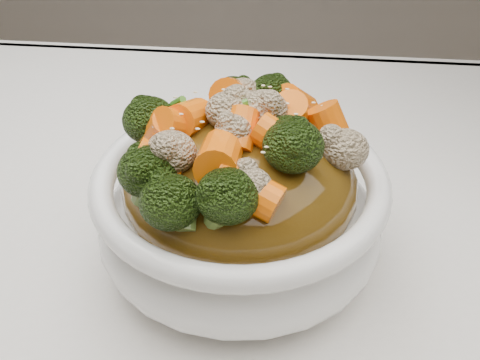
# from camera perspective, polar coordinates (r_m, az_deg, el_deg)

# --- Properties ---
(tablecloth) EXTENTS (1.20, 0.80, 0.04)m
(tablecloth) POSITION_cam_1_polar(r_m,az_deg,el_deg) (0.55, -5.07, -6.19)
(tablecloth) COLOR white
(tablecloth) RESTS_ON dining_table
(bowl) EXTENTS (0.30, 0.30, 0.09)m
(bowl) POSITION_cam_1_polar(r_m,az_deg,el_deg) (0.47, -0.00, -3.48)
(bowl) COLOR white
(bowl) RESTS_ON tablecloth
(sauce_base) EXTENTS (0.24, 0.24, 0.10)m
(sauce_base) POSITION_cam_1_polar(r_m,az_deg,el_deg) (0.45, -0.00, -0.34)
(sauce_base) COLOR #50360D
(sauce_base) RESTS_ON bowl
(carrots) EXTENTS (0.24, 0.24, 0.06)m
(carrots) POSITION_cam_1_polar(r_m,az_deg,el_deg) (0.42, -0.00, 7.25)
(carrots) COLOR orange
(carrots) RESTS_ON sauce_base
(broccoli) EXTENTS (0.24, 0.24, 0.05)m
(broccoli) POSITION_cam_1_polar(r_m,az_deg,el_deg) (0.42, -0.00, 7.12)
(broccoli) COLOR black
(broccoli) RESTS_ON sauce_base
(cauliflower) EXTENTS (0.24, 0.24, 0.04)m
(cauliflower) POSITION_cam_1_polar(r_m,az_deg,el_deg) (0.42, -0.00, 6.86)
(cauliflower) COLOR tan
(cauliflower) RESTS_ON sauce_base
(scallions) EXTENTS (0.18, 0.18, 0.02)m
(scallions) POSITION_cam_1_polar(r_m,az_deg,el_deg) (0.42, 0.00, 7.38)
(scallions) COLOR #36751B
(scallions) RESTS_ON sauce_base
(sesame_seeds) EXTENTS (0.21, 0.21, 0.01)m
(sesame_seeds) POSITION_cam_1_polar(r_m,az_deg,el_deg) (0.42, 0.00, 7.38)
(sesame_seeds) COLOR beige
(sesame_seeds) RESTS_ON sauce_base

